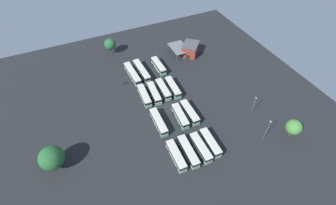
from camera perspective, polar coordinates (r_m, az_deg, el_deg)
The scene contains 25 objects.
ground_plane at distance 97.22m, azimuth -0.35°, elevation -0.99°, with size 123.65×123.65×0.00m, color black.
bus_row0_slot0 at distance 85.50m, azimuth 9.58°, elevation -9.00°, with size 10.90×3.11×3.47m.
bus_row0_slot1 at distance 83.93m, azimuth 7.43°, elevation -10.13°, with size 11.18×2.80×3.47m.
bus_row0_slot2 at distance 82.71m, azimuth 4.62°, elevation -11.00°, with size 11.84×3.09×3.47m.
bus_row0_slot3 at distance 81.64m, azimuth 1.87°, elevation -11.96°, with size 11.12×2.98×3.47m.
bus_row1_slot0 at distance 93.15m, azimuth 4.92°, elevation -2.24°, with size 11.16×2.79×3.47m.
bus_row1_slot1 at distance 91.70m, azimuth 2.79°, elevation -3.10°, with size 10.97×3.40×3.47m.
bus_row1_slot3 at distance 89.82m, azimuth -2.13°, elevation -4.46°, with size 11.90×2.99×3.47m.
bus_row2_slot0 at distance 102.47m, azimuth 1.13°, elevation 3.44°, with size 11.45×3.20×3.47m.
bus_row2_slot1 at distance 101.59m, azimuth -1.09°, elevation 2.99°, with size 11.11×3.04×3.47m.
bus_row2_slot2 at distance 100.16m, azimuth -3.17°, elevation 2.15°, with size 11.30×3.42×3.47m.
bus_row2_slot3 at distance 99.35m, azimuth -5.40°, elevation 1.54°, with size 11.03×3.30×3.47m.
bus_row3_slot0 at distance 113.47m, azimuth -2.15°, elevation 8.30°, with size 11.14×2.76×3.47m.
bus_row3_slot2 at distance 111.18m, azimuth -5.96°, elevation 7.14°, with size 14.38×3.02×3.47m.
bus_row3_slot3 at distance 110.05m, azimuth -8.04°, elevation 6.44°, with size 14.39×3.13×3.47m.
depot_building at distance 122.82m, azimuth 5.09°, elevation 11.96°, with size 11.20×11.09×5.57m.
maintenance_shelter at distance 122.53m, azimuth 2.47°, elevation 12.34°, with size 11.11×7.54×3.53m.
lamp_post_by_building at distance 97.51m, azimuth 18.90°, elevation -0.40°, with size 0.56×0.28×7.67m.
lamp_post_mid_lot at distance 89.44m, azimuth 21.54°, elevation -5.80°, with size 0.56×0.28×9.59m.
tree_east_edge at distance 84.44m, azimuth -24.92°, elevation -11.33°, with size 7.55×7.55×9.23m.
tree_west_edge at distance 124.40m, azimuth -13.00°, elevation 12.77°, with size 5.35×5.35×7.96m.
tree_northwest at distance 94.31m, azimuth 26.66°, elevation -5.01°, with size 5.36×5.36×7.62m.
puddle_near_shelter at distance 88.07m, azimuth 3.80°, elevation -7.91°, with size 4.17×4.17×0.01m, color black.
puddle_front_lane at distance 108.67m, azimuth -9.64°, elevation 4.34°, with size 2.65×2.65×0.01m, color black.
puddle_between_rows at distance 110.35m, azimuth -0.50°, elevation 5.85°, with size 2.02×2.02×0.01m, color black.
Camera 1 is at (-60.66, 27.40, 70.86)m, focal length 26.86 mm.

